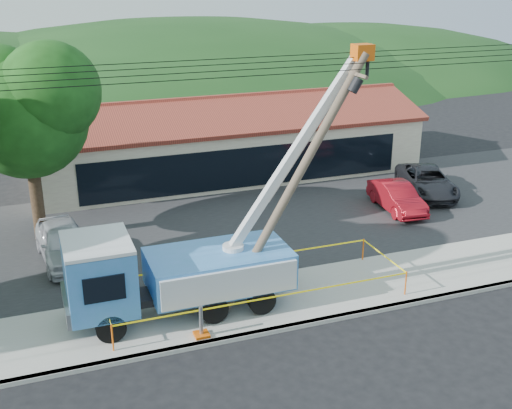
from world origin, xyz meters
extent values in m
plane|color=black|center=(0.00, 0.00, 0.00)|extent=(120.00, 120.00, 0.00)
cube|color=#A9A79E|center=(0.00, 2.10, 0.07)|extent=(60.00, 0.25, 0.15)
cube|color=#A9A79E|center=(0.00, 4.00, 0.07)|extent=(60.00, 4.00, 0.15)
cube|color=#28282B|center=(0.00, 12.00, 0.05)|extent=(60.00, 12.00, 0.10)
cube|color=beige|center=(4.00, 20.00, 1.70)|extent=(22.00, 8.00, 3.40)
cube|color=black|center=(4.00, 15.98, 1.43)|extent=(18.04, 0.08, 2.21)
cube|color=maroon|center=(4.00, 18.00, 3.90)|extent=(22.50, 4.53, 1.52)
cube|color=maroon|center=(4.00, 22.00, 3.90)|extent=(22.50, 4.53, 1.52)
cube|color=maroon|center=(4.00, 20.00, 4.55)|extent=(22.50, 0.30, 0.25)
cylinder|color=#332316|center=(-7.00, 13.00, 2.09)|extent=(0.56, 0.56, 4.18)
sphere|color=#153E10|center=(-7.00, 13.00, 5.70)|extent=(5.25, 5.25, 5.25)
sphere|color=#153E10|center=(-5.95, 12.30, 6.84)|extent=(4.20, 4.20, 4.20)
ellipsoid|color=#163A15|center=(10.00, 55.00, 0.00)|extent=(89.60, 64.00, 32.00)
ellipsoid|color=#163A15|center=(30.00, 55.00, 0.00)|extent=(72.80, 52.00, 26.00)
cylinder|color=black|center=(0.00, 3.10, 8.56)|extent=(60.00, 0.02, 0.02)
cylinder|color=black|center=(0.00, 3.60, 8.68)|extent=(60.00, 0.02, 0.02)
cylinder|color=black|center=(0.00, 4.10, 8.80)|extent=(60.00, 0.02, 0.02)
cylinder|color=black|center=(0.00, 4.50, 8.92)|extent=(60.00, 0.02, 0.02)
cylinder|color=black|center=(-5.27, 3.20, 0.66)|extent=(0.99, 0.33, 0.99)
cylinder|color=black|center=(-5.27, 5.50, 0.66)|extent=(0.99, 0.33, 0.99)
cylinder|color=black|center=(-1.76, 3.20, 0.66)|extent=(0.99, 0.33, 0.99)
cylinder|color=black|center=(-1.76, 5.50, 0.66)|extent=(0.99, 0.33, 0.99)
cylinder|color=black|center=(-0.01, 3.20, 0.66)|extent=(0.99, 0.33, 0.99)
cylinder|color=black|center=(-0.01, 5.50, 0.66)|extent=(0.99, 0.33, 0.99)
cube|color=black|center=(-2.42, 4.35, 0.93)|extent=(7.23, 1.10, 0.27)
cube|color=#3783C5|center=(-5.38, 4.35, 2.03)|extent=(2.19, 2.63, 2.30)
cube|color=silver|center=(-5.38, 4.35, 3.23)|extent=(2.19, 2.63, 0.13)
cube|color=black|center=(-6.42, 4.35, 2.19)|extent=(0.09, 1.97, 0.99)
cube|color=gray|center=(-6.53, 4.35, 1.15)|extent=(0.16, 2.52, 0.55)
cube|color=#3783C5|center=(-1.21, 4.35, 1.59)|extent=(5.04, 2.63, 1.32)
cylinder|color=silver|center=(-0.67, 4.35, 2.08)|extent=(0.77, 0.77, 0.66)
cube|color=silver|center=(1.66, 4.35, 5.66)|extent=(4.90, 0.31, 6.78)
cube|color=gray|center=(1.99, 4.35, 5.93)|extent=(2.95, 0.20, 4.08)
cube|color=#E8590C|center=(3.99, 4.13, 8.96)|extent=(0.66, 0.55, 0.55)
cube|color=#E8590C|center=(-2.42, 2.49, 0.21)|extent=(0.49, 0.49, 0.09)
cube|color=#E8590C|center=(0.43, 6.21, 0.21)|extent=(0.49, 0.49, 0.09)
cylinder|color=brown|center=(1.42, 3.93, 4.56)|extent=(5.40, 0.31, 8.97)
cube|color=brown|center=(3.59, 3.93, 8.29)|extent=(0.16, 1.76, 0.16)
cylinder|color=black|center=(3.40, 4.42, 7.99)|extent=(0.55, 0.35, 0.60)
cylinder|color=black|center=(3.40, 3.45, 7.99)|extent=(0.55, 0.35, 0.60)
cylinder|color=#E8590C|center=(-5.30, 2.63, 0.62)|extent=(0.06, 0.06, 0.95)
cylinder|color=#E8590C|center=(5.52, 2.63, 0.62)|extent=(0.06, 0.06, 0.95)
cylinder|color=#E8590C|center=(5.52, 5.86, 0.62)|extent=(0.06, 0.06, 0.95)
cylinder|color=#E8590C|center=(-5.30, 5.86, 0.62)|extent=(0.06, 0.06, 0.95)
cube|color=yellow|center=(0.11, 2.63, 1.05)|extent=(10.83, 0.01, 0.06)
cube|color=yellow|center=(5.52, 4.25, 1.05)|extent=(0.01, 3.23, 0.06)
cube|color=yellow|center=(0.11, 5.86, 1.05)|extent=(10.83, 0.01, 0.06)
cube|color=yellow|center=(-5.30, 4.25, 1.05)|extent=(0.01, 3.23, 0.06)
imported|color=silver|center=(-6.17, 10.19, 0.00)|extent=(2.38, 4.97, 1.64)
imported|color=maroon|center=(10.05, 10.56, 0.00)|extent=(1.85, 4.33, 1.39)
imported|color=#212227|center=(12.88, 12.12, 0.00)|extent=(3.85, 5.67, 1.44)
camera|label=1|loc=(-7.10, -15.47, 11.74)|focal=45.00mm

